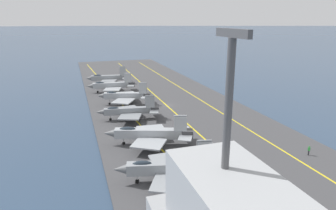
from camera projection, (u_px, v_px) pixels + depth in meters
ground_plane at (166, 107)px, 84.81m from camera, size 2000.00×2000.00×0.00m
carrier_deck at (166, 106)px, 84.76m from camera, size 194.52×41.89×0.40m
deck_stripe_foul_line at (204, 102)px, 88.09m from camera, size 175.07×0.59×0.01m
deck_stripe_centerline at (166, 105)px, 84.70m from camera, size 175.07×0.36×0.01m
deck_stripe_edge_line at (126, 109)px, 81.31m from camera, size 174.78×10.83×0.01m
parked_jet_nearest at (169, 168)px, 44.34m from camera, size 12.76×15.84×6.45m
parked_jet_second at (150, 134)px, 57.55m from camera, size 12.94×17.30×5.89m
parked_jet_third at (129, 111)px, 72.29m from camera, size 11.99×15.19×5.68m
parked_jet_fourth at (125, 96)px, 84.59m from camera, size 14.05×15.23×6.36m
parked_jet_fifth at (112, 85)px, 99.37m from camera, size 13.39×15.80×6.06m
parked_jet_sixth at (108, 78)px, 111.89m from camera, size 12.09×15.98×6.36m
crew_blue_vest at (233, 145)px, 55.74m from camera, size 0.46×0.44×1.77m
crew_green_vest at (309, 150)px, 53.51m from camera, size 0.46×0.42×1.83m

